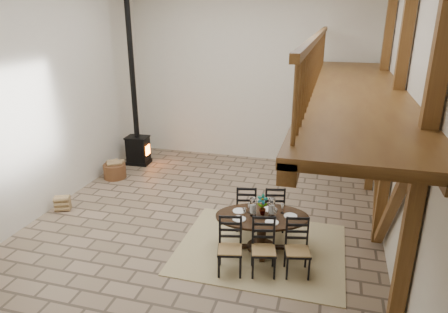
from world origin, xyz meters
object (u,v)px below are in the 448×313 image
(dining_table, at_px, (262,233))
(log_basket, at_px, (115,170))
(wood_stove, at_px, (136,126))
(log_stack, at_px, (63,203))

(dining_table, height_order, log_basket, dining_table)
(wood_stove, height_order, log_basket, wood_stove)
(dining_table, xyz_separation_m, log_basket, (-4.37, 2.43, -0.18))
(log_stack, bearing_deg, dining_table, -5.79)
(wood_stove, xyz_separation_m, log_basket, (-0.12, -1.14, -0.93))
(wood_stove, relative_size, log_basket, 8.61)
(dining_table, distance_m, wood_stove, 5.60)
(dining_table, relative_size, log_stack, 5.40)
(log_basket, bearing_deg, log_stack, -94.47)
(log_stack, bearing_deg, log_basket, 85.53)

